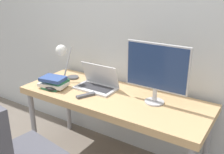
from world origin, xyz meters
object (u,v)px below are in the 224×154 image
object	(u,v)px
monitor	(157,70)
laptop	(97,84)
book_stack	(54,82)
desk_lamp	(63,55)
game_controller	(52,88)

from	to	relation	value
monitor	laptop	bearing A→B (deg)	-178.24
book_stack	desk_lamp	bearing A→B (deg)	93.40
game_controller	book_stack	bearing A→B (deg)	120.76
desk_lamp	book_stack	bearing A→B (deg)	-86.60
monitor	game_controller	size ratio (longest dim) A/B	3.60
monitor	game_controller	distance (m)	0.96
monitor	book_stack	bearing A→B (deg)	-166.91
desk_lamp	book_stack	world-z (taller)	desk_lamp
desk_lamp	monitor	bearing A→B (deg)	3.06
laptop	monitor	xyz separation A→B (m)	(0.56, 0.02, 0.23)
laptop	book_stack	size ratio (longest dim) A/B	1.34
game_controller	laptop	bearing A→B (deg)	37.11
laptop	book_stack	world-z (taller)	laptop
desk_lamp	laptop	bearing A→B (deg)	5.07
book_stack	game_controller	bearing A→B (deg)	-59.24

